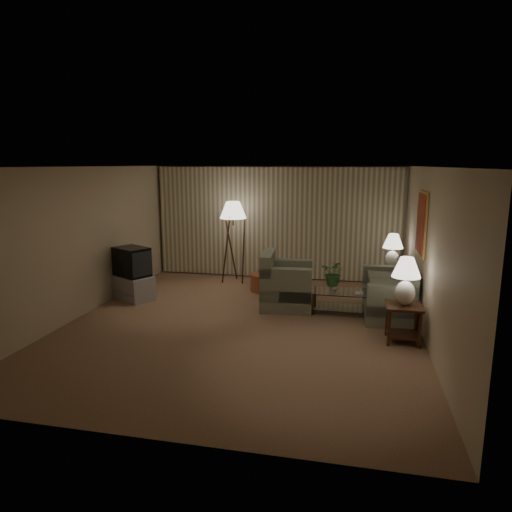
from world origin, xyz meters
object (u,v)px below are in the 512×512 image
(side_table_near, at_px, (403,317))
(crt_tv, at_px, (132,262))
(floor_lamp, at_px, (233,240))
(coffee_table, at_px, (341,298))
(ottoman, at_px, (263,282))
(armchair, at_px, (287,286))
(side_table_far, at_px, (391,278))
(table_lamp_far, at_px, (393,248))
(sofa, at_px, (387,295))
(table_lamp_near, at_px, (406,277))
(vase, at_px, (334,286))
(tv_cabinet, at_px, (133,288))

(side_table_near, height_order, crt_tv, crt_tv)
(floor_lamp, bearing_deg, crt_tv, -132.24)
(coffee_table, xyz_separation_m, ottoman, (-1.72, 1.16, -0.09))
(armchair, relative_size, ottoman, 2.04)
(side_table_far, bearing_deg, table_lamp_far, 0.00)
(floor_lamp, relative_size, ottoman, 3.31)
(sofa, xyz_separation_m, ottoman, (-2.55, 1.06, -0.18))
(side_table_far, height_order, table_lamp_far, table_lamp_far)
(side_table_near, height_order, floor_lamp, floor_lamp)
(side_table_near, relative_size, table_lamp_far, 0.82)
(table_lamp_near, relative_size, crt_tv, 0.90)
(vase, bearing_deg, floor_lamp, 143.32)
(table_lamp_far, bearing_deg, side_table_near, -90.00)
(sofa, bearing_deg, armchair, -92.72)
(armchair, distance_m, table_lamp_near, 2.54)
(ottoman, bearing_deg, crt_tv, -154.55)
(table_lamp_near, height_order, ottoman, table_lamp_near)
(sofa, relative_size, coffee_table, 1.49)
(side_table_far, relative_size, vase, 3.54)
(sofa, relative_size, vase, 10.11)
(side_table_near, xyz_separation_m, tv_cabinet, (-5.20, 1.22, -0.16))
(armchair, xyz_separation_m, crt_tv, (-3.16, -0.16, 0.37))
(table_lamp_near, height_order, table_lamp_far, table_lamp_near)
(table_lamp_near, relative_size, table_lamp_far, 1.04)
(coffee_table, bearing_deg, crt_tv, -179.65)
(sofa, bearing_deg, coffee_table, -84.75)
(crt_tv, bearing_deg, side_table_near, 15.66)
(armchair, xyz_separation_m, coffee_table, (1.05, -0.14, -0.15))
(side_table_far, xyz_separation_m, tv_cabinet, (-5.20, -1.38, -0.14))
(armchair, relative_size, table_lamp_far, 1.61)
(armchair, height_order, side_table_far, armchair)
(side_table_near, height_order, vase, side_table_near)
(ottoman, bearing_deg, side_table_far, 3.96)
(table_lamp_far, bearing_deg, vase, -130.07)
(side_table_far, height_order, ottoman, side_table_far)
(tv_cabinet, distance_m, crt_tv, 0.54)
(table_lamp_near, bearing_deg, side_table_near, -8.88)
(ottoman, bearing_deg, table_lamp_far, 3.96)
(armchair, xyz_separation_m, side_table_near, (2.04, -1.39, -0.01))
(tv_cabinet, height_order, vase, vase)
(side_table_near, distance_m, side_table_far, 2.60)
(side_table_far, bearing_deg, table_lamp_near, -90.00)
(sofa, bearing_deg, table_lamp_far, 171.58)
(armchair, height_order, ottoman, armchair)
(table_lamp_far, relative_size, floor_lamp, 0.38)
(crt_tv, bearing_deg, table_lamp_far, 43.73)
(side_table_near, height_order, side_table_far, same)
(sofa, xyz_separation_m, armchair, (-1.89, 0.04, 0.06))
(side_table_far, relative_size, table_lamp_near, 0.79)
(table_lamp_far, xyz_separation_m, ottoman, (-2.70, -0.19, -0.84))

